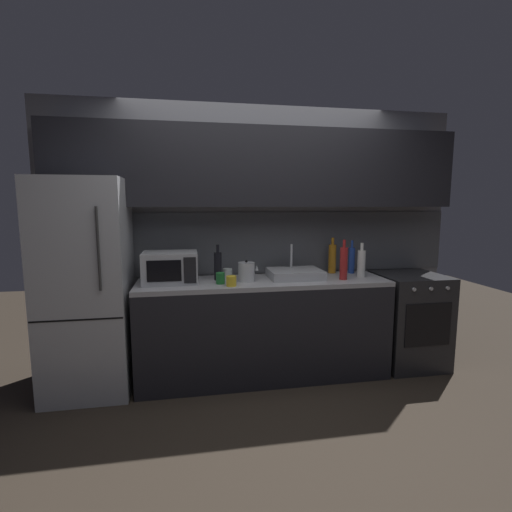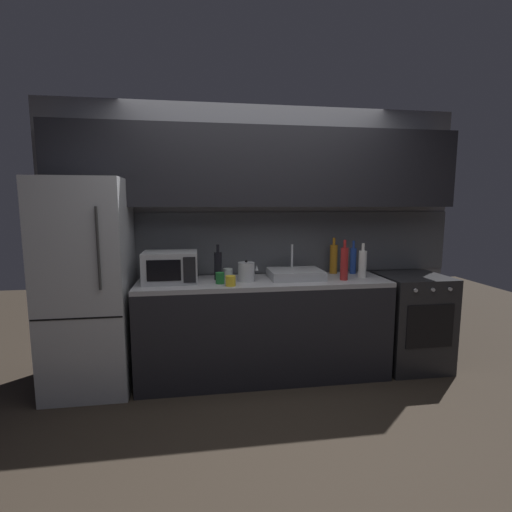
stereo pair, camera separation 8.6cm
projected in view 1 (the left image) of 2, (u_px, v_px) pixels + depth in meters
The scene contains 16 objects.
ground_plane at pixel (288, 432), 2.60m from camera, with size 10.00×10.00×0.00m, color #2D261E.
back_wall at pixel (258, 207), 3.56m from camera, with size 3.97×0.44×2.50m.
counter_run at pixel (263, 328), 3.42m from camera, with size 2.23×0.60×0.90m.
refrigerator at pixel (87, 287), 3.10m from camera, with size 0.68×0.69×1.78m.
oven_range at pixel (409, 320), 3.67m from camera, with size 0.60×0.62×0.90m.
microwave at pixel (170, 267), 3.21m from camera, with size 0.46×0.35×0.27m.
sink_basin at pixel (295, 274), 3.43m from camera, with size 0.48×0.38×0.30m.
kettle at pixel (247, 272), 3.30m from camera, with size 0.18×0.15×0.19m.
wine_bottle_dark at pixel (218, 266), 3.34m from camera, with size 0.07×0.07×0.32m.
wine_bottle_blue at pixel (352, 260), 3.67m from camera, with size 0.06×0.06×0.32m.
wine_bottle_red at pixel (344, 263), 3.36m from camera, with size 0.07×0.07×0.36m.
wine_bottle_white at pixel (361, 263), 3.48m from camera, with size 0.07×0.07×0.32m.
wine_bottle_amber at pixel (332, 258), 3.68m from camera, with size 0.08×0.08×0.35m.
mug_yellow at pixel (231, 281), 3.10m from camera, with size 0.09×0.09×0.09m, color gold.
mug_clear at pixel (227, 273), 3.43m from camera, with size 0.09×0.09×0.09m, color silver.
mug_green at pixel (220, 278), 3.18m from camera, with size 0.07×0.07×0.10m, color #1E6B2D.
Camera 1 is at (-0.64, -2.33, 1.57)m, focal length 26.23 mm.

